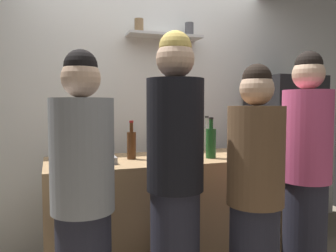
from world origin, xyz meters
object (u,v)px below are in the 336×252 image
Objects in this scene: wine_bottle_dark_glass at (190,132)px; wine_bottle_amber_glass at (232,141)px; refrigerator at (241,138)px; water_bottle_plastic at (145,146)px; utensil_holder at (172,142)px; person_brown_jacket at (178,197)px; baking_pan at (147,148)px; person_pink_top at (249,172)px.

wine_bottle_dark_glass is 1.09× the size of wine_bottle_amber_glass.
refrigerator is at bearing 7.08° from wine_bottle_dark_glass.
utensil_holder is at bearing 34.33° from water_bottle_plastic.
wine_bottle_amber_glass is 0.19× the size of person_brown_jacket.
refrigerator is 1.53m from water_bottle_plastic.
person_brown_jacket reaches higher than baking_pan.
person_brown_jacket is (-0.75, -1.11, -0.23)m from wine_bottle_dark_glass.
utensil_holder is 1.15m from person_brown_jacket.
refrigerator reaches higher than person_pink_top.
water_bottle_plastic is at bearing 135.00° from person_pink_top.
wine_bottle_dark_glass is at bearing 104.24° from wine_bottle_amber_glass.
wine_bottle_dark_glass is (0.26, 0.08, 0.07)m from utensil_holder.
baking_pan is at bearing 152.57° from person_brown_jacket.
person_brown_jacket is 0.95× the size of person_pink_top.
wine_bottle_amber_glass is (0.68, -0.43, 0.09)m from baking_pan.
refrigerator reaches higher than utensil_holder.
refrigerator is at bearing 45.13° from wine_bottle_amber_glass.
person_pink_top is (-0.06, -1.01, -0.17)m from wine_bottle_dark_glass.
wine_bottle_dark_glass is 1.36m from person_brown_jacket.
refrigerator is 1.09× the size of person_brown_jacket.
water_bottle_plastic is (-1.45, -0.47, 0.13)m from refrigerator.
person_pink_top is (-0.20, -0.47, -0.16)m from wine_bottle_amber_glass.
wine_bottle_amber_glass is at bearing -134.87° from refrigerator.
utensil_holder is 0.13× the size of person_brown_jacket.
person_pink_top reaches higher than person_brown_jacket.
refrigerator reaches higher than baking_pan.
person_brown_jacket is at bearing -96.01° from water_bottle_plastic.
refrigerator is 0.79m from wine_bottle_dark_glass.
utensil_holder is 0.61m from wine_bottle_amber_glass.
water_bottle_plastic is at bearing -145.67° from utensil_holder.
person_pink_top is (0.48, -0.90, -0.07)m from baking_pan.
person_pink_top reaches higher than wine_bottle_dark_glass.
person_brown_jacket is at bearing -101.90° from baking_pan.
person_brown_jacket reaches higher than utensil_holder.
refrigerator is 1.03× the size of person_pink_top.
baking_pan is at bearing 147.68° from wine_bottle_amber_glass.
refrigerator is 1.05m from utensil_holder.
person_pink_top is (0.20, -0.93, -0.10)m from utensil_holder.
wine_bottle_amber_glass is 1.08m from person_brown_jacket.
person_pink_top reaches higher than utensil_holder.
wine_bottle_amber_glass is (0.39, -0.46, 0.06)m from utensil_holder.
utensil_holder is 0.63× the size of wine_bottle_dark_glass.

